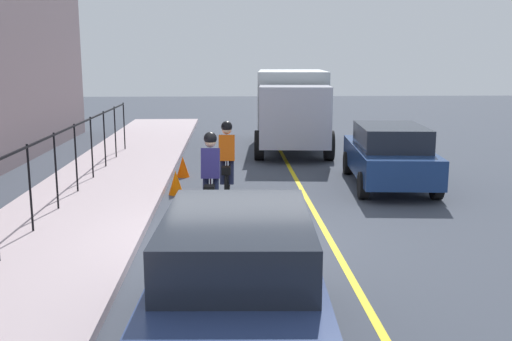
% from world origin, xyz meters
% --- Properties ---
extents(ground_plane, '(80.00, 80.00, 0.00)m').
position_xyz_m(ground_plane, '(0.00, 0.00, 0.00)').
color(ground_plane, '#3D424D').
extents(lane_line_centre, '(36.00, 0.12, 0.01)m').
position_xyz_m(lane_line_centre, '(0.00, -1.60, 0.00)').
color(lane_line_centre, yellow).
rests_on(lane_line_centre, ground).
extents(sidewalk, '(40.00, 3.20, 0.15)m').
position_xyz_m(sidewalk, '(0.00, 3.40, 0.07)').
color(sidewalk, '#B7A4A9').
rests_on(sidewalk, ground).
extents(iron_fence, '(17.89, 0.04, 1.60)m').
position_xyz_m(iron_fence, '(1.00, 3.80, 1.31)').
color(iron_fence, black).
rests_on(iron_fence, sidewalk).
extents(cyclist_lead, '(1.71, 0.38, 1.83)m').
position_xyz_m(cyclist_lead, '(3.14, 0.27, 0.91)').
color(cyclist_lead, black).
rests_on(cyclist_lead, ground).
extents(cyclist_follow, '(1.71, 0.38, 1.83)m').
position_xyz_m(cyclist_follow, '(1.15, 0.59, 0.91)').
color(cyclist_follow, black).
rests_on(cyclist_follow, ground).
extents(patrol_sedan, '(4.53, 2.20, 1.58)m').
position_xyz_m(patrol_sedan, '(4.35, -3.87, 0.82)').
color(patrol_sedan, navy).
rests_on(patrol_sedan, ground).
extents(parked_sedan_rear, '(4.47, 2.08, 1.58)m').
position_xyz_m(parked_sedan_rear, '(-4.28, 0.14, 0.82)').
color(parked_sedan_rear, navy).
rests_on(parked_sedan_rear, ground).
extents(box_truck_background, '(6.87, 2.93, 2.78)m').
position_xyz_m(box_truck_background, '(10.82, -2.07, 1.55)').
color(box_truck_background, '#B1B9BC').
rests_on(box_truck_background, ground).
extents(traffic_cone_near, '(0.36, 0.36, 0.57)m').
position_xyz_m(traffic_cone_near, '(5.75, 1.50, 0.29)').
color(traffic_cone_near, '#FC5000').
rests_on(traffic_cone_near, ground).
extents(traffic_cone_far, '(0.36, 0.36, 0.58)m').
position_xyz_m(traffic_cone_far, '(3.63, 1.51, 0.29)').
color(traffic_cone_far, '#F86301').
rests_on(traffic_cone_far, ground).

